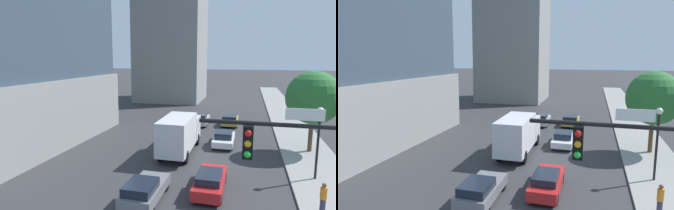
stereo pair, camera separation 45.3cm
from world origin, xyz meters
The scene contains 12 objects.
sidewalk centered at (8.88, 20.00, 0.07)m, with size 4.41×120.00×0.15m, color gray.
construction_building centered at (-10.98, 51.32, 13.02)m, with size 21.93×13.29×32.36m.
traffic_light_pole centered at (5.63, 3.88, 4.74)m, with size 4.98×0.48×6.73m.
street_lamp centered at (8.35, 15.70, 3.46)m, with size 0.44×0.44×4.95m.
street_tree centered at (9.13, 22.19, 4.91)m, with size 4.60×4.60×7.07m.
car_silver centered at (-1.92, 30.52, 0.69)m, with size 1.83×4.26×1.41m.
car_gold centered at (1.61, 31.35, 0.66)m, with size 1.95×4.53×1.29m.
car_red centered at (1.61, 12.13, 0.70)m, with size 1.75×4.66×1.38m.
car_gray centered at (-1.92, 9.86, 0.71)m, with size 1.89×4.35×1.41m.
car_white centered at (1.61, 22.50, 0.68)m, with size 1.87×4.55×1.38m.
box_truck centered at (-1.92, 18.92, 1.90)m, with size 2.37×7.83×3.40m.
pedestrian_orange_shirt centered at (7.73, 10.67, 1.04)m, with size 0.34×0.34×1.74m.
Camera 2 is at (4.14, -5.48, 8.37)m, focal length 31.84 mm.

